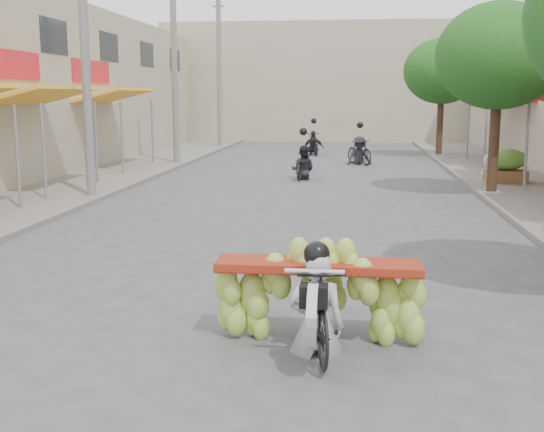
# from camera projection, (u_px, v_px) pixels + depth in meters

# --- Properties ---
(ground) EXTENTS (120.00, 120.00, 0.00)m
(ground) POSITION_uv_depth(u_px,v_px,m) (170.00, 416.00, 5.93)
(ground) COLOR #515155
(ground) RESTS_ON ground
(sidewalk_left) EXTENTS (4.00, 60.00, 0.12)m
(sidewalk_left) POSITION_uv_depth(u_px,v_px,m) (79.00, 182.00, 21.39)
(sidewalk_left) COLOR slate
(sidewalk_left) RESTS_ON ground
(sidewalk_right) EXTENTS (4.00, 60.00, 0.12)m
(sidewalk_right) POSITION_uv_depth(u_px,v_px,m) (541.00, 189.00, 19.78)
(sidewalk_right) COLOR slate
(sidewalk_right) RESTS_ON ground
(far_building) EXTENTS (20.00, 6.00, 7.00)m
(far_building) POSITION_uv_depth(u_px,v_px,m) (329.00, 83.00, 42.47)
(far_building) COLOR tan
(far_building) RESTS_ON ground
(utility_pole_mid) EXTENTS (0.60, 0.24, 8.00)m
(utility_pole_mid) POSITION_uv_depth(u_px,v_px,m) (85.00, 45.00, 17.58)
(utility_pole_mid) COLOR slate
(utility_pole_mid) RESTS_ON ground
(utility_pole_far) EXTENTS (0.60, 0.24, 8.00)m
(utility_pole_far) POSITION_uv_depth(u_px,v_px,m) (174.00, 62.00, 26.38)
(utility_pole_far) COLOR slate
(utility_pole_far) RESTS_ON ground
(utility_pole_back) EXTENTS (0.60, 0.24, 8.00)m
(utility_pole_back) POSITION_uv_depth(u_px,v_px,m) (219.00, 70.00, 35.18)
(utility_pole_back) COLOR slate
(utility_pole_back) RESTS_ON ground
(street_tree_mid) EXTENTS (3.40, 3.40, 5.25)m
(street_tree_mid) POSITION_uv_depth(u_px,v_px,m) (499.00, 56.00, 18.33)
(street_tree_mid) COLOR #3A2719
(street_tree_mid) RESTS_ON ground
(street_tree_far) EXTENTS (3.40, 3.40, 5.25)m
(street_tree_far) POSITION_uv_depth(u_px,v_px,m) (442.00, 71.00, 30.06)
(street_tree_far) COLOR #3A2719
(street_tree_far) RESTS_ON ground
(produce_crate_far) EXTENTS (1.20, 0.88, 1.16)m
(produce_crate_far) POSITION_uv_depth(u_px,v_px,m) (506.00, 163.00, 20.73)
(produce_crate_far) COLOR brown
(produce_crate_far) RESTS_ON ground
(banana_motorbike) EXTENTS (2.28, 1.90, 2.09)m
(banana_motorbike) POSITION_uv_depth(u_px,v_px,m) (317.00, 287.00, 7.42)
(banana_motorbike) COLOR black
(banana_motorbike) RESTS_ON ground
(pedestrian) EXTENTS (0.92, 0.79, 1.61)m
(pedestrian) POSITION_uv_depth(u_px,v_px,m) (491.00, 154.00, 21.50)
(pedestrian) COLOR silver
(pedestrian) RESTS_ON ground
(bg_motorbike_a) EXTENTS (0.86, 1.59, 1.95)m
(bg_motorbike_a) POSITION_uv_depth(u_px,v_px,m) (303.00, 157.00, 22.43)
(bg_motorbike_a) COLOR black
(bg_motorbike_a) RESTS_ON ground
(bg_motorbike_b) EXTENTS (1.37, 1.79, 1.95)m
(bg_motorbike_b) POSITION_uv_depth(u_px,v_px,m) (360.00, 144.00, 27.22)
(bg_motorbike_b) COLOR black
(bg_motorbike_b) RESTS_ON ground
(bg_motorbike_c) EXTENTS (1.07, 1.89, 1.95)m
(bg_motorbike_c) POSITION_uv_depth(u_px,v_px,m) (314.00, 138.00, 31.54)
(bg_motorbike_c) COLOR black
(bg_motorbike_c) RESTS_ON ground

